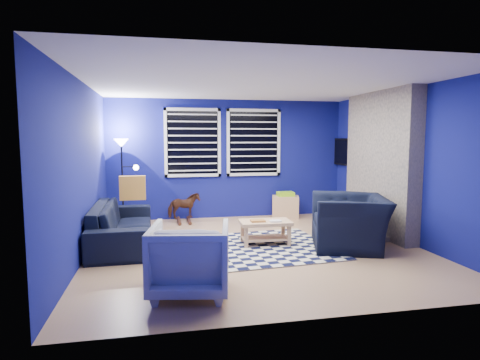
{
  "coord_description": "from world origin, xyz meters",
  "views": [
    {
      "loc": [
        -1.44,
        -5.9,
        1.7
      ],
      "look_at": [
        -0.19,
        0.3,
        1.03
      ],
      "focal_mm": 30.0,
      "sensor_mm": 36.0,
      "label": 1
    }
  ],
  "objects_px": {
    "armchair_big": "(350,222)",
    "armchair_bent": "(190,259)",
    "rocking_horse": "(184,206)",
    "coffee_table": "(265,227)",
    "sofa": "(122,224)",
    "cabinet": "(285,206)",
    "tv": "(346,152)",
    "floor_lamp": "(123,155)"
  },
  "relations": [
    {
      "from": "sofa",
      "to": "armchair_big",
      "type": "bearing_deg",
      "value": -105.07
    },
    {
      "from": "sofa",
      "to": "armchair_big",
      "type": "height_order",
      "value": "armchair_big"
    },
    {
      "from": "tv",
      "to": "armchair_bent",
      "type": "relative_size",
      "value": 1.17
    },
    {
      "from": "armchair_big",
      "to": "tv",
      "type": "bearing_deg",
      "value": 173.86
    },
    {
      "from": "armchair_bent",
      "to": "sofa",
      "type": "bearing_deg",
      "value": -58.07
    },
    {
      "from": "coffee_table",
      "to": "floor_lamp",
      "type": "bearing_deg",
      "value": 139.66
    },
    {
      "from": "sofa",
      "to": "floor_lamp",
      "type": "xyz_separation_m",
      "value": [
        -0.09,
        1.51,
        1.05
      ]
    },
    {
      "from": "rocking_horse",
      "to": "armchair_bent",
      "type": "bearing_deg",
      "value": 164.42
    },
    {
      "from": "armchair_big",
      "to": "armchair_bent",
      "type": "bearing_deg",
      "value": -43.7
    },
    {
      "from": "armchair_bent",
      "to": "cabinet",
      "type": "xyz_separation_m",
      "value": [
        2.33,
        3.84,
        -0.15
      ]
    },
    {
      "from": "sofa",
      "to": "cabinet",
      "type": "relative_size",
      "value": 3.53
    },
    {
      "from": "tv",
      "to": "coffee_table",
      "type": "relative_size",
      "value": 1.21
    },
    {
      "from": "armchair_bent",
      "to": "coffee_table",
      "type": "distance_m",
      "value": 2.23
    },
    {
      "from": "tv",
      "to": "cabinet",
      "type": "xyz_separation_m",
      "value": [
        -1.26,
        0.21,
        -1.16
      ]
    },
    {
      "from": "rocking_horse",
      "to": "floor_lamp",
      "type": "bearing_deg",
      "value": 76.65
    },
    {
      "from": "sofa",
      "to": "cabinet",
      "type": "xyz_separation_m",
      "value": [
        3.23,
        1.58,
        -0.08
      ]
    },
    {
      "from": "tv",
      "to": "sofa",
      "type": "bearing_deg",
      "value": -162.97
    },
    {
      "from": "armchair_bent",
      "to": "floor_lamp",
      "type": "xyz_separation_m",
      "value": [
        -0.99,
        3.76,
        0.99
      ]
    },
    {
      "from": "coffee_table",
      "to": "floor_lamp",
      "type": "relative_size",
      "value": 0.49
    },
    {
      "from": "floor_lamp",
      "to": "cabinet",
      "type": "bearing_deg",
      "value": 1.3
    },
    {
      "from": "armchair_big",
      "to": "cabinet",
      "type": "xyz_separation_m",
      "value": [
        -0.25,
        2.45,
        -0.16
      ]
    },
    {
      "from": "tv",
      "to": "armchair_bent",
      "type": "height_order",
      "value": "tv"
    },
    {
      "from": "coffee_table",
      "to": "tv",
      "type": "bearing_deg",
      "value": 39.27
    },
    {
      "from": "tv",
      "to": "armchair_bent",
      "type": "bearing_deg",
      "value": -134.6
    },
    {
      "from": "tv",
      "to": "armchair_bent",
      "type": "xyz_separation_m",
      "value": [
        -3.58,
        -3.63,
        -1.01
      ]
    },
    {
      "from": "tv",
      "to": "sofa",
      "type": "distance_m",
      "value": 4.81
    },
    {
      "from": "rocking_horse",
      "to": "floor_lamp",
      "type": "height_order",
      "value": "floor_lamp"
    },
    {
      "from": "armchair_big",
      "to": "cabinet",
      "type": "relative_size",
      "value": 1.94
    },
    {
      "from": "armchair_bent",
      "to": "coffee_table",
      "type": "height_order",
      "value": "armchair_bent"
    },
    {
      "from": "tv",
      "to": "coffee_table",
      "type": "height_order",
      "value": "tv"
    },
    {
      "from": "tv",
      "to": "rocking_horse",
      "type": "height_order",
      "value": "tv"
    },
    {
      "from": "armchair_bent",
      "to": "armchair_big",
      "type": "bearing_deg",
      "value": -141.56
    },
    {
      "from": "tv",
      "to": "rocking_horse",
      "type": "bearing_deg",
      "value": 177.87
    },
    {
      "from": "coffee_table",
      "to": "armchair_bent",
      "type": "bearing_deg",
      "value": -126.6
    },
    {
      "from": "cabinet",
      "to": "coffee_table",
      "type": "bearing_deg",
      "value": -99.58
    },
    {
      "from": "rocking_horse",
      "to": "coffee_table",
      "type": "xyz_separation_m",
      "value": [
        1.17,
        -1.97,
        -0.05
      ]
    },
    {
      "from": "armchair_big",
      "to": "floor_lamp",
      "type": "height_order",
      "value": "floor_lamp"
    },
    {
      "from": "rocking_horse",
      "to": "cabinet",
      "type": "xyz_separation_m",
      "value": [
        2.16,
        0.08,
        -0.09
      ]
    },
    {
      "from": "sofa",
      "to": "coffee_table",
      "type": "relative_size",
      "value": 2.72
    },
    {
      "from": "armchair_big",
      "to": "armchair_bent",
      "type": "relative_size",
      "value": 1.44
    },
    {
      "from": "armchair_big",
      "to": "floor_lamp",
      "type": "bearing_deg",
      "value": -105.66
    },
    {
      "from": "coffee_table",
      "to": "cabinet",
      "type": "distance_m",
      "value": 2.28
    }
  ]
}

